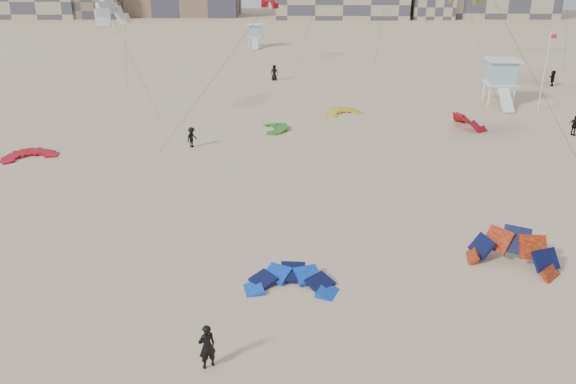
{
  "coord_description": "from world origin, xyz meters",
  "views": [
    {
      "loc": [
        -0.55,
        -17.58,
        13.9
      ],
      "look_at": [
        -0.98,
        6.0,
        4.03
      ],
      "focal_mm": 35.0,
      "sensor_mm": 36.0,
      "label": 1
    }
  ],
  "objects_px": {
    "kite_ground_orange": "(511,266)",
    "kitesurfer_main": "(207,346)",
    "kite_ground_blue": "(291,287)",
    "lifeguard_tower_near": "(500,81)"
  },
  "relations": [
    {
      "from": "kite_ground_orange",
      "to": "kitesurfer_main",
      "type": "height_order",
      "value": "kite_ground_orange"
    },
    {
      "from": "kite_ground_blue",
      "to": "kitesurfer_main",
      "type": "xyz_separation_m",
      "value": [
        -2.98,
        -5.47,
        0.91
      ]
    },
    {
      "from": "kite_ground_blue",
      "to": "lifeguard_tower_near",
      "type": "xyz_separation_m",
      "value": [
        20.91,
        35.52,
        2.23
      ]
    },
    {
      "from": "kitesurfer_main",
      "to": "lifeguard_tower_near",
      "type": "xyz_separation_m",
      "value": [
        23.89,
        41.0,
        1.32
      ]
    },
    {
      "from": "kite_ground_orange",
      "to": "lifeguard_tower_near",
      "type": "xyz_separation_m",
      "value": [
        10.2,
        33.42,
        2.23
      ]
    },
    {
      "from": "kite_ground_orange",
      "to": "lifeguard_tower_near",
      "type": "bearing_deg",
      "value": 100.37
    },
    {
      "from": "kite_ground_blue",
      "to": "kitesurfer_main",
      "type": "bearing_deg",
      "value": -114.85
    },
    {
      "from": "kite_ground_blue",
      "to": "kitesurfer_main",
      "type": "distance_m",
      "value": 6.3
    },
    {
      "from": "kite_ground_blue",
      "to": "kite_ground_orange",
      "type": "height_order",
      "value": "kite_ground_orange"
    },
    {
      "from": "kite_ground_blue",
      "to": "kite_ground_orange",
      "type": "xyz_separation_m",
      "value": [
        10.71,
        2.1,
        0.0
      ]
    }
  ]
}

